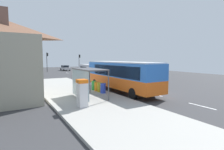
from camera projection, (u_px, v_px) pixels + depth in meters
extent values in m
cube|color=#38383A|center=(91.00, 79.00, 30.36)|extent=(56.00, 92.00, 0.04)
cube|color=#ADAAA3|center=(80.00, 95.00, 16.82)|extent=(6.20, 30.00, 0.18)
cube|color=silver|center=(202.00, 106.00, 13.30)|extent=(0.16, 2.20, 0.01)
cube|color=silver|center=(154.00, 94.00, 17.59)|extent=(0.16, 2.20, 0.01)
cube|color=silver|center=(125.00, 87.00, 21.89)|extent=(0.16, 2.20, 0.01)
cube|color=silver|center=(106.00, 83.00, 26.19)|extent=(0.16, 2.20, 0.01)
cube|color=silver|center=(92.00, 79.00, 30.48)|extent=(0.16, 2.20, 0.01)
cube|color=silver|center=(82.00, 77.00, 34.78)|extent=(0.16, 2.20, 0.01)
cube|color=silver|center=(74.00, 75.00, 39.07)|extent=(0.16, 2.20, 0.01)
cube|color=silver|center=(67.00, 73.00, 43.37)|extent=(0.16, 2.20, 0.01)
cube|color=orange|center=(120.00, 81.00, 19.21)|extent=(2.59, 11.02, 1.15)
cube|color=blue|center=(120.00, 69.00, 19.09)|extent=(2.59, 11.02, 1.45)
cube|color=silver|center=(121.00, 62.00, 19.02)|extent=(2.47, 10.80, 0.12)
cube|color=black|center=(98.00, 68.00, 23.76)|extent=(2.30, 0.14, 1.22)
cube|color=black|center=(113.00, 71.00, 18.05)|extent=(0.15, 8.58, 1.10)
cylinder|color=black|center=(95.00, 83.00, 22.02)|extent=(0.29, 1.00, 1.00)
cylinder|color=black|center=(111.00, 82.00, 23.18)|extent=(0.29, 1.00, 1.00)
cylinder|color=black|center=(133.00, 94.00, 15.53)|extent=(0.29, 1.00, 1.00)
cylinder|color=black|center=(152.00, 91.00, 16.68)|extent=(0.29, 1.00, 1.00)
cube|color=silver|center=(88.00, 69.00, 37.01)|extent=(2.15, 5.26, 1.96)
cube|color=black|center=(88.00, 68.00, 36.97)|extent=(2.13, 3.18, 0.44)
cylinder|color=black|center=(96.00, 74.00, 35.88)|extent=(0.24, 0.69, 0.68)
cylinder|color=black|center=(88.00, 75.00, 34.93)|extent=(0.24, 0.69, 0.68)
cylinder|color=black|center=(88.00, 73.00, 39.26)|extent=(0.24, 0.69, 0.68)
cylinder|color=black|center=(80.00, 73.00, 38.31)|extent=(0.24, 0.69, 0.68)
cube|color=#B7B7BC|center=(65.00, 68.00, 51.98)|extent=(2.02, 4.48, 0.60)
cube|color=black|center=(65.00, 66.00, 52.09)|extent=(1.70, 2.45, 0.60)
cylinder|color=black|center=(70.00, 70.00, 51.21)|extent=(0.23, 0.65, 0.64)
cylinder|color=black|center=(64.00, 70.00, 50.31)|extent=(0.23, 0.65, 0.64)
cylinder|color=black|center=(66.00, 69.00, 53.70)|extent=(0.23, 0.65, 0.64)
cylinder|color=black|center=(61.00, 69.00, 52.81)|extent=(0.23, 0.65, 0.64)
cube|color=silver|center=(82.00, 95.00, 12.36)|extent=(0.60, 0.70, 1.70)
cube|color=orange|center=(82.00, 81.00, 12.27)|extent=(0.66, 0.76, 0.24)
cube|color=black|center=(86.00, 91.00, 12.49)|extent=(0.03, 0.36, 0.44)
cylinder|color=blue|center=(103.00, 88.00, 17.36)|extent=(0.52, 0.52, 0.95)
cylinder|color=yellow|center=(100.00, 87.00, 17.96)|extent=(0.52, 0.52, 0.95)
cylinder|color=orange|center=(97.00, 86.00, 18.56)|extent=(0.52, 0.52, 0.95)
cylinder|color=green|center=(94.00, 85.00, 19.17)|extent=(0.52, 0.52, 0.95)
cylinder|color=#2D2D2D|center=(79.00, 63.00, 50.58)|extent=(0.14, 0.14, 4.67)
cube|color=black|center=(80.00, 56.00, 50.52)|extent=(0.24, 0.28, 0.84)
sphere|color=#360606|center=(80.00, 55.00, 50.56)|extent=(0.16, 0.16, 0.16)
sphere|color=#3C2C03|center=(80.00, 56.00, 50.58)|extent=(0.16, 0.16, 0.16)
sphere|color=green|center=(80.00, 57.00, 50.61)|extent=(0.16, 0.16, 0.16)
cylinder|color=#2D2D2D|center=(47.00, 62.00, 46.93)|extent=(0.14, 0.14, 5.07)
cube|color=black|center=(48.00, 54.00, 46.85)|extent=(0.24, 0.28, 0.84)
sphere|color=#360606|center=(48.00, 53.00, 46.88)|extent=(0.16, 0.16, 0.16)
sphere|color=#3C2C03|center=(48.00, 54.00, 46.91)|extent=(0.16, 0.16, 0.16)
sphere|color=green|center=(48.00, 56.00, 46.93)|extent=(0.16, 0.16, 0.16)
cube|color=brown|center=(3.00, 17.00, 13.66)|extent=(0.70, 0.70, 1.50)
cube|color=#4C4C51|center=(89.00, 69.00, 15.29)|extent=(1.80, 4.00, 0.10)
cube|color=#8CA5B2|center=(80.00, 84.00, 14.98)|extent=(0.06, 3.80, 2.30)
cylinder|color=#4C4C51|center=(109.00, 86.00, 14.20)|extent=(0.10, 0.10, 2.44)
cylinder|color=#4C4C51|center=(90.00, 80.00, 17.47)|extent=(0.10, 0.10, 2.44)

